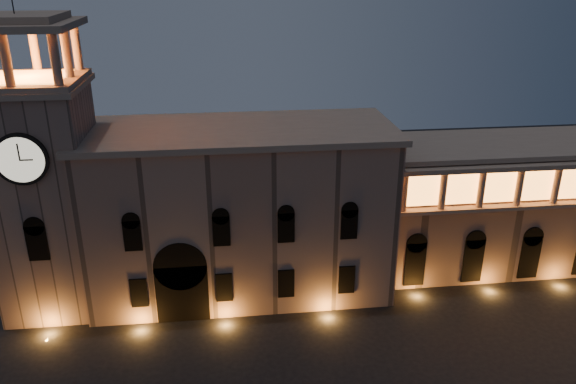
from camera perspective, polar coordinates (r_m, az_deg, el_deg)
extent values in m
cube|color=#916F5F|center=(57.99, -4.83, -2.16)|extent=(30.00, 12.00, 17.00)
cube|color=tan|center=(54.99, -5.12, 6.23)|extent=(30.80, 12.80, 0.60)
cube|color=black|center=(55.93, -10.65, -9.85)|extent=(5.00, 1.40, 6.00)
cylinder|color=black|center=(54.43, -10.87, -7.16)|extent=(5.00, 1.40, 5.00)
cube|color=orange|center=(55.87, -10.65, -10.13)|extent=(4.20, 0.20, 5.00)
cube|color=#916F5F|center=(58.59, -23.25, -1.05)|extent=(9.00, 9.00, 22.00)
cube|color=tan|center=(55.53, -24.99, 9.70)|extent=(9.80, 9.80, 0.50)
cylinder|color=black|center=(52.45, -25.52, 3.01)|extent=(4.60, 0.35, 4.60)
cylinder|color=beige|center=(52.32, -25.56, 2.96)|extent=(4.00, 0.12, 4.00)
cube|color=tan|center=(55.44, -25.07, 10.20)|extent=(9.40, 9.40, 0.50)
cube|color=orange|center=(55.39, -25.12, 10.51)|extent=(6.80, 6.80, 0.15)
cylinder|color=tan|center=(51.52, -26.71, 11.86)|extent=(0.76, 0.76, 4.20)
cylinder|color=tan|center=(50.40, -22.57, 12.33)|extent=(0.76, 0.76, 4.20)
cylinder|color=tan|center=(58.69, -24.38, 13.21)|extent=(0.76, 0.76, 4.20)
cylinder|color=tan|center=(57.70, -20.68, 13.62)|extent=(0.76, 0.76, 4.20)
cylinder|color=tan|center=(54.04, -21.56, 13.02)|extent=(0.76, 0.76, 4.20)
cube|color=tan|center=(54.83, -25.89, 15.04)|extent=(9.80, 9.80, 0.60)
cube|color=tan|center=(54.79, -26.00, 15.65)|extent=(7.50, 7.50, 0.60)
cube|color=#8B6A59|center=(70.06, 24.13, -1.07)|extent=(40.00, 10.00, 14.00)
cube|color=tan|center=(67.80, 25.07, 4.58)|extent=(40.60, 10.60, 0.50)
cube|color=tan|center=(64.99, 26.80, -1.07)|extent=(40.00, 1.20, 0.40)
cube|color=orange|center=(64.68, 26.87, 0.91)|extent=(38.00, 0.15, 3.60)
cylinder|color=tan|center=(56.35, 11.70, 0.01)|extent=(0.70, 0.70, 4.00)
cylinder|color=tan|center=(57.71, 15.47, 0.19)|extent=(0.70, 0.70, 4.00)
cylinder|color=tan|center=(59.32, 19.06, 0.36)|extent=(0.70, 0.70, 4.00)
cylinder|color=tan|center=(61.14, 22.44, 0.52)|extent=(0.70, 0.70, 4.00)
cylinder|color=tan|center=(63.17, 25.62, 0.66)|extent=(0.70, 0.70, 4.00)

